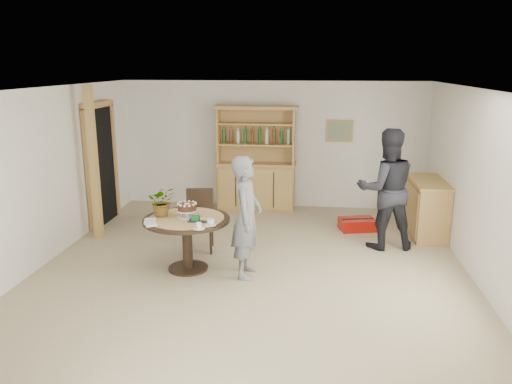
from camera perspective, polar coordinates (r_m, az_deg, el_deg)
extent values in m
plane|color=tan|center=(6.97, -0.67, -9.36)|extent=(7.00, 7.00, 0.00)
cube|color=white|center=(9.98, 1.92, 5.42)|extent=(6.00, 0.04, 2.50)
cube|color=white|center=(3.34, -8.79, -13.70)|extent=(6.00, 0.04, 2.50)
cube|color=white|center=(7.56, -23.88, 1.25)|extent=(0.04, 7.00, 2.50)
cube|color=white|center=(6.87, 24.97, -0.10)|extent=(0.04, 7.00, 2.50)
cube|color=white|center=(6.39, -0.74, 11.62)|extent=(6.00, 7.00, 0.04)
cube|color=#B08B4A|center=(9.89, 9.50, 6.90)|extent=(0.52, 0.03, 0.42)
cube|color=#59724C|center=(9.87, 9.51, 6.88)|extent=(0.44, 0.02, 0.34)
cube|color=black|center=(9.31, -17.29, 2.86)|extent=(0.10, 0.90, 2.10)
cube|color=tan|center=(8.86, -18.46, 2.20)|extent=(0.12, 0.10, 2.10)
cube|color=tan|center=(9.75, -16.01, 3.45)|extent=(0.12, 0.10, 2.10)
cube|color=tan|center=(9.16, -17.68, 9.49)|extent=(0.12, 1.10, 0.10)
cube|color=#B08B4A|center=(8.46, -18.07, 3.07)|extent=(0.12, 0.12, 2.50)
cube|color=tan|center=(9.92, 0.03, 0.65)|extent=(1.50, 0.50, 0.90)
cube|color=#B08B4A|center=(9.82, 0.03, 3.31)|extent=(1.56, 0.54, 0.04)
cube|color=tan|center=(9.82, 0.10, 6.58)|extent=(1.50, 0.04, 1.06)
cube|color=tan|center=(9.79, -4.28, 6.51)|extent=(0.04, 0.34, 1.06)
cube|color=tan|center=(9.62, 4.34, 6.37)|extent=(0.04, 0.34, 1.06)
cube|color=#B08B4A|center=(9.70, -0.01, 5.46)|extent=(1.44, 0.32, 0.03)
cube|color=#B08B4A|center=(9.65, -0.01, 7.81)|extent=(1.44, 0.32, 0.03)
cube|color=tan|center=(9.62, -0.01, 9.64)|extent=(1.62, 0.40, 0.06)
cylinder|color=#194C1E|center=(9.76, -3.29, 6.41)|extent=(0.07, 0.07, 0.28)
cylinder|color=#4C2D14|center=(9.73, -2.36, 6.40)|extent=(0.07, 0.07, 0.28)
cylinder|color=#B2BFB2|center=(9.71, -1.42, 6.39)|extent=(0.07, 0.07, 0.28)
cylinder|color=#194C1E|center=(9.69, -0.48, 6.37)|extent=(0.07, 0.07, 0.28)
cylinder|color=#4C2D14|center=(9.67, 0.47, 6.36)|extent=(0.07, 0.07, 0.28)
cylinder|color=#B2BFB2|center=(9.65, 1.42, 6.34)|extent=(0.07, 0.07, 0.28)
cylinder|color=#194C1E|center=(9.64, 2.37, 6.32)|extent=(0.07, 0.07, 0.28)
cylinder|color=#4C2D14|center=(9.63, 3.32, 6.30)|extent=(0.07, 0.07, 0.28)
cube|color=tan|center=(8.86, 18.95, -1.84)|extent=(0.50, 1.20, 0.90)
cube|color=#B08B4A|center=(8.75, 19.20, 1.12)|extent=(0.54, 1.26, 0.04)
cylinder|color=black|center=(6.95, -7.94, -3.15)|extent=(1.20, 1.20, 0.04)
cylinder|color=black|center=(7.07, -7.84, -6.01)|extent=(0.14, 0.14, 0.70)
cylinder|color=black|center=(7.20, -7.74, -8.59)|extent=(0.56, 0.56, 0.03)
cylinder|color=tan|center=(6.94, -7.95, -2.96)|extent=(1.04, 1.04, 0.01)
cube|color=black|center=(7.73, -6.48, -3.47)|extent=(0.48, 0.48, 0.04)
cube|color=black|center=(7.84, -6.42, -1.31)|extent=(0.42, 0.09, 0.46)
cube|color=black|center=(7.78, -6.46, 0.25)|extent=(0.42, 0.10, 0.05)
cube|color=black|center=(7.65, -7.89, -5.53)|extent=(0.04, 0.03, 0.44)
cube|color=black|center=(7.62, -5.18, -5.53)|extent=(0.03, 0.03, 0.44)
cube|color=black|center=(7.99, -7.62, -4.65)|extent=(0.04, 0.03, 0.44)
cube|color=black|center=(7.96, -5.03, -4.65)|extent=(0.03, 0.04, 0.44)
cylinder|color=white|center=(6.98, -7.85, -2.76)|extent=(0.28, 0.28, 0.01)
cylinder|color=white|center=(6.97, -7.86, -2.44)|extent=(0.05, 0.05, 0.08)
cylinder|color=white|center=(6.96, -7.87, -2.09)|extent=(0.30, 0.30, 0.01)
cylinder|color=#472914|center=(6.95, -7.89, -1.69)|extent=(0.26, 0.26, 0.09)
cylinder|color=white|center=(6.93, -7.90, -1.33)|extent=(0.08, 0.08, 0.01)
sphere|color=white|center=(6.90, -6.94, -1.37)|extent=(0.04, 0.04, 0.04)
sphere|color=white|center=(6.96, -6.95, -1.23)|extent=(0.04, 0.04, 0.04)
sphere|color=white|center=(7.02, -7.22, -1.13)|extent=(0.04, 0.04, 0.04)
sphere|color=white|center=(7.05, -7.66, -1.07)|extent=(0.04, 0.04, 0.04)
sphere|color=white|center=(7.05, -8.16, -1.09)|extent=(0.04, 0.04, 0.04)
sphere|color=white|center=(7.02, -8.60, -1.17)|extent=(0.04, 0.04, 0.04)
sphere|color=white|center=(6.96, -8.86, -1.30)|extent=(0.04, 0.04, 0.04)
sphere|color=white|center=(6.90, -8.86, -1.44)|extent=(0.04, 0.04, 0.04)
sphere|color=white|center=(6.85, -8.60, -1.55)|extent=(0.04, 0.04, 0.04)
sphere|color=white|center=(6.82, -8.15, -1.61)|extent=(0.04, 0.04, 0.04)
sphere|color=white|center=(6.82, -7.63, -1.59)|extent=(0.04, 0.04, 0.04)
sphere|color=white|center=(6.85, -7.18, -1.50)|extent=(0.04, 0.04, 0.04)
imported|color=#3F7233|center=(7.02, -10.67, -1.04)|extent=(0.47, 0.44, 0.42)
cube|color=black|center=(6.78, -6.40, -3.25)|extent=(0.30, 0.20, 0.01)
cube|color=#0D7629|center=(6.78, -6.91, -2.95)|extent=(0.10, 0.10, 0.06)
cube|color=#0D7629|center=(6.77, -6.92, -2.67)|extent=(0.11, 0.02, 0.01)
cylinder|color=white|center=(6.59, -5.19, -3.75)|extent=(0.15, 0.15, 0.01)
imported|color=white|center=(6.58, -5.20, -3.39)|extent=(0.10, 0.10, 0.08)
cylinder|color=white|center=(6.46, -6.54, -4.17)|extent=(0.15, 0.15, 0.01)
imported|color=white|center=(6.44, -6.55, -3.82)|extent=(0.08, 0.08, 0.07)
cube|color=white|center=(6.88, -12.01, -3.12)|extent=(0.14, 0.08, 0.03)
cube|color=white|center=(6.76, -12.09, -3.44)|extent=(0.16, 0.11, 0.03)
cube|color=white|center=(6.65, -11.87, -3.72)|extent=(0.16, 0.14, 0.03)
imported|color=slate|center=(6.66, -1.09, -2.89)|extent=(0.43, 0.62, 1.66)
imported|color=black|center=(7.94, 14.66, 0.32)|extent=(1.01, 0.84, 1.88)
cube|color=#B91209|center=(8.89, 11.50, -3.64)|extent=(0.68, 0.53, 0.20)
cube|color=black|center=(8.86, 11.53, -2.99)|extent=(0.55, 0.17, 0.01)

